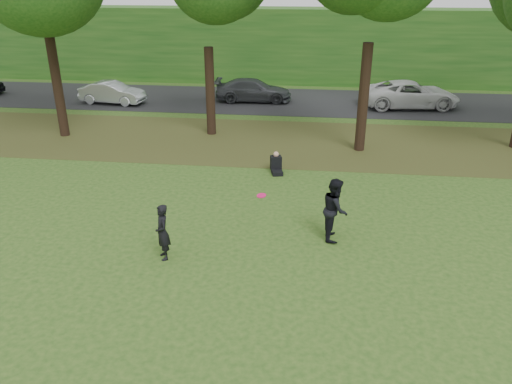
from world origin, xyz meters
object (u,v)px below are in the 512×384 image
Objects in this scene: player_right at (335,209)px; seated_person at (276,165)px; frisbee at (261,196)px; player_left at (163,232)px.

player_right is 5.54m from seated_person.
seated_person is (-2.12, 5.08, -0.63)m from player_right.
player_left is at bearing -154.40° from frisbee.
player_left is 0.85× the size of player_right.
player_right is 2.27× the size of seated_person.
player_left is 4.22× the size of frisbee.
frisbee is at bearing 86.97° from player_left.
player_right is 4.97× the size of frisbee.
player_right is 2.23m from frisbee.
frisbee reaches higher than seated_person.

